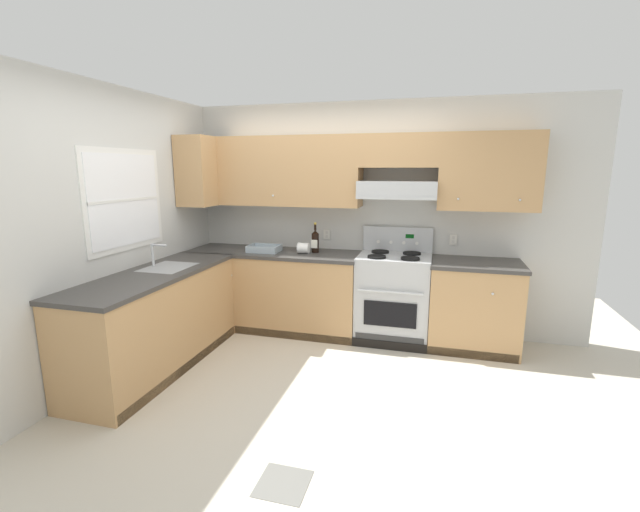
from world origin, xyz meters
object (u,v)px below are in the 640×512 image
(stove, at_px, (393,297))
(paper_towel_roll, at_px, (304,248))
(wine_bottle, at_px, (315,241))
(bowl, at_px, (264,249))

(stove, distance_m, paper_towel_roll, 1.11)
(stove, xyz_separation_m, paper_towel_roll, (-0.99, -0.04, 0.49))
(wine_bottle, xyz_separation_m, paper_towel_roll, (-0.11, -0.09, -0.07))
(paper_towel_roll, bearing_deg, wine_bottle, 39.76)
(paper_towel_roll, bearing_deg, stove, 2.05)
(bowl, height_order, paper_towel_roll, paper_towel_roll)
(stove, bearing_deg, paper_towel_roll, -177.95)
(bowl, bearing_deg, wine_bottle, 11.63)
(wine_bottle, bearing_deg, stove, -3.51)
(stove, height_order, paper_towel_roll, stove)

